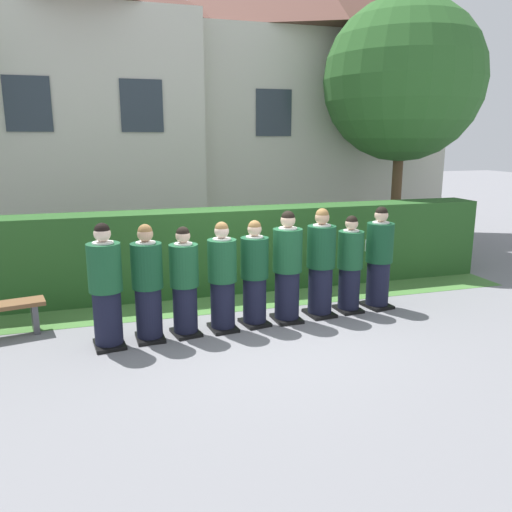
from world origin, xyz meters
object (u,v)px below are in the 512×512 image
student_front_row_8 (379,260)px  student_front_row_2 (184,284)px  student_front_row_3 (222,279)px  student_front_row_4 (255,276)px  student_front_row_5 (287,269)px  student_front_row_0 (106,289)px  student_front_row_6 (321,265)px  student_front_row_1 (148,286)px  student_front_row_7 (350,266)px

student_front_row_8 → student_front_row_2: bearing=-174.8°
student_front_row_3 → student_front_row_8: (2.67, 0.27, 0.04)m
student_front_row_3 → student_front_row_4: student_front_row_3 is taller
student_front_row_8 → student_front_row_5: bearing=-174.0°
student_front_row_0 → student_front_row_6: bearing=5.9°
student_front_row_1 → student_front_row_8: (3.73, 0.34, 0.02)m
student_front_row_4 → student_front_row_5: bearing=2.3°
student_front_row_2 → student_front_row_5: 1.58m
student_front_row_1 → student_front_row_7: size_ratio=1.04×
student_front_row_2 → student_front_row_4: 1.06m
student_front_row_1 → student_front_row_7: bearing=5.4°
student_front_row_7 → student_front_row_5: bearing=-173.2°
student_front_row_0 → student_front_row_6: size_ratio=0.99×
student_front_row_7 → student_front_row_6: bearing=-174.2°
student_front_row_1 → student_front_row_8: student_front_row_8 is taller
student_front_row_3 → student_front_row_6: (1.60, 0.17, 0.05)m
student_front_row_3 → student_front_row_7: 2.14m
student_front_row_6 → student_front_row_8: bearing=5.1°
student_front_row_5 → student_front_row_7: bearing=6.8°
student_front_row_7 → student_front_row_8: student_front_row_8 is taller
student_front_row_7 → student_front_row_0: bearing=-174.1°
student_front_row_0 → student_front_row_2: size_ratio=1.08×
student_front_row_0 → student_front_row_8: bearing=5.7°
student_front_row_4 → student_front_row_5: student_front_row_5 is taller
student_front_row_7 → student_front_row_4: bearing=-174.6°
student_front_row_1 → student_front_row_5: 2.09m
student_front_row_6 → student_front_row_8: (1.07, 0.10, -0.01)m
student_front_row_2 → student_front_row_8: size_ratio=0.93×
student_front_row_0 → student_front_row_3: student_front_row_0 is taller
student_front_row_0 → student_front_row_7: 3.76m
student_front_row_1 → student_front_row_7: (3.19, 0.30, -0.03)m
student_front_row_4 → student_front_row_6: (1.10, 0.10, 0.06)m
student_front_row_3 → student_front_row_5: size_ratio=0.94×
student_front_row_1 → student_front_row_2: 0.51m
student_front_row_0 → student_front_row_8: size_ratio=1.01×
student_front_row_1 → student_front_row_8: 3.75m
student_front_row_0 → student_front_row_3: bearing=5.8°
student_front_row_1 → student_front_row_0: bearing=-170.8°
student_front_row_0 → student_front_row_6: student_front_row_6 is taller
student_front_row_2 → student_front_row_3: (0.55, 0.03, 0.02)m
student_front_row_3 → student_front_row_6: student_front_row_6 is taller
student_front_row_3 → student_front_row_8: 2.69m
student_front_row_0 → student_front_row_1: 0.55m
student_front_row_0 → student_front_row_7: student_front_row_0 is taller
student_front_row_4 → student_front_row_5: (0.52, 0.02, 0.06)m
student_front_row_0 → student_front_row_2: (1.05, 0.13, -0.06)m
student_front_row_0 → student_front_row_8: student_front_row_0 is taller
student_front_row_2 → student_front_row_3: size_ratio=0.98×
student_front_row_3 → student_front_row_1: bearing=-175.9°
student_front_row_0 → student_front_row_1: bearing=9.2°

